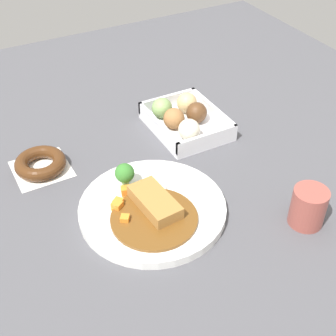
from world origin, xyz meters
TOP-DOWN VIEW (x-y plane):
  - ground_plane at (0.00, 0.00)m, footprint 1.60×1.60m
  - curry_plate at (0.07, -0.02)m, footprint 0.28×0.28m
  - donut_box at (-0.16, 0.17)m, footprint 0.20×0.16m
  - chocolate_ring_donut at (-0.16, -0.17)m, footprint 0.12×0.12m
  - coffee_mug at (0.22, 0.22)m, footprint 0.06×0.06m

SIDE VIEW (x-z plane):
  - ground_plane at x=0.00m, z-range 0.00..0.00m
  - curry_plate at x=0.07m, z-range -0.02..0.05m
  - chocolate_ring_donut at x=-0.16m, z-range 0.00..0.03m
  - donut_box at x=-0.16m, z-range -0.01..0.06m
  - coffee_mug at x=0.22m, z-range 0.00..0.08m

